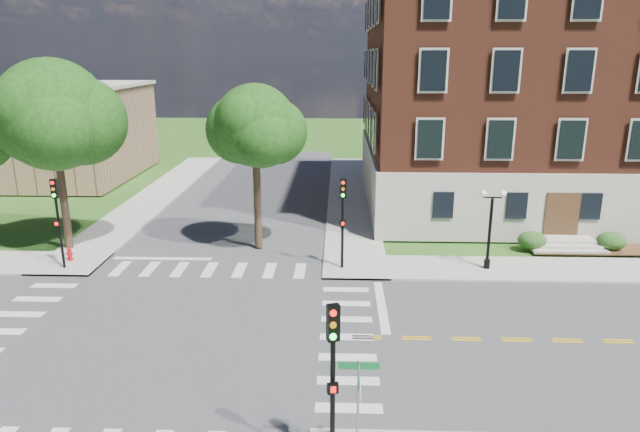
{
  "coord_description": "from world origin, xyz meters",
  "views": [
    {
      "loc": [
        6.8,
        -20.81,
        11.07
      ],
      "look_at": [
        5.88,
        6.63,
        3.2
      ],
      "focal_mm": 32.0,
      "sensor_mm": 36.0,
      "label": 1
    }
  ],
  "objects_px": {
    "traffic_signal_se": "(333,366)",
    "traffic_signal_nw": "(57,212)",
    "twin_lamp_west": "(490,225)",
    "traffic_signal_ne": "(343,212)",
    "street_sign_pole": "(358,393)",
    "fire_hydrant": "(70,254)"
  },
  "relations": [
    {
      "from": "traffic_signal_nw",
      "to": "street_sign_pole",
      "type": "relative_size",
      "value": 1.55
    },
    {
      "from": "traffic_signal_ne",
      "to": "traffic_signal_nw",
      "type": "bearing_deg",
      "value": -177.93
    },
    {
      "from": "traffic_signal_nw",
      "to": "street_sign_pole",
      "type": "xyz_separation_m",
      "value": [
        15.08,
        -14.39,
        -0.88
      ]
    },
    {
      "from": "traffic_signal_se",
      "to": "traffic_signal_nw",
      "type": "height_order",
      "value": "same"
    },
    {
      "from": "fire_hydrant",
      "to": "traffic_signal_nw",
      "type": "bearing_deg",
      "value": -80.09
    },
    {
      "from": "traffic_signal_ne",
      "to": "traffic_signal_nw",
      "type": "relative_size",
      "value": 1.0
    },
    {
      "from": "traffic_signal_se",
      "to": "twin_lamp_west",
      "type": "bearing_deg",
      "value": 62.36
    },
    {
      "from": "traffic_signal_se",
      "to": "traffic_signal_nw",
      "type": "xyz_separation_m",
      "value": [
        -14.39,
        14.52,
        0.0
      ]
    },
    {
      "from": "traffic_signal_nw",
      "to": "traffic_signal_ne",
      "type": "bearing_deg",
      "value": 2.07
    },
    {
      "from": "twin_lamp_west",
      "to": "street_sign_pole",
      "type": "relative_size",
      "value": 1.36
    },
    {
      "from": "twin_lamp_west",
      "to": "fire_hydrant",
      "type": "relative_size",
      "value": 5.64
    },
    {
      "from": "traffic_signal_se",
      "to": "fire_hydrant",
      "type": "distance_m",
      "value": 21.56
    },
    {
      "from": "street_sign_pole",
      "to": "fire_hydrant",
      "type": "relative_size",
      "value": 4.13
    },
    {
      "from": "traffic_signal_se",
      "to": "traffic_signal_nw",
      "type": "bearing_deg",
      "value": 134.74
    },
    {
      "from": "traffic_signal_nw",
      "to": "twin_lamp_west",
      "type": "height_order",
      "value": "traffic_signal_nw"
    },
    {
      "from": "traffic_signal_nw",
      "to": "twin_lamp_west",
      "type": "bearing_deg",
      "value": 1.81
    },
    {
      "from": "twin_lamp_west",
      "to": "fire_hydrant",
      "type": "bearing_deg",
      "value": 178.93
    },
    {
      "from": "traffic_signal_ne",
      "to": "fire_hydrant",
      "type": "bearing_deg",
      "value": 177.71
    },
    {
      "from": "traffic_signal_nw",
      "to": "fire_hydrant",
      "type": "xyz_separation_m",
      "value": [
        -0.2,
        1.13,
        -2.72
      ]
    },
    {
      "from": "traffic_signal_nw",
      "to": "fire_hydrant",
      "type": "distance_m",
      "value": 2.95
    },
    {
      "from": "twin_lamp_west",
      "to": "traffic_signal_ne",
      "type": "bearing_deg",
      "value": -178.69
    },
    {
      "from": "traffic_signal_se",
      "to": "street_sign_pole",
      "type": "relative_size",
      "value": 1.55
    }
  ]
}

